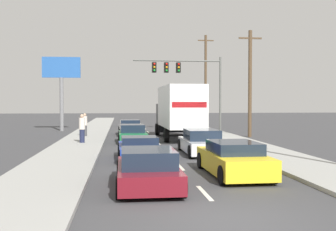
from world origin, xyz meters
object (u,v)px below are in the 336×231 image
object	(u,v)px
car_gray	(130,128)
pedestrian_mid_block	(85,125)
car_green	(132,134)
utility_pole_far	(206,80)
box_truck	(179,109)
utility_pole_mid	(250,82)
car_maroon	(148,169)
pedestrian_near_corner	(82,128)
car_white	(202,143)
traffic_signal_mast	(181,73)
car_blue	(139,149)
roadside_billboard	(61,79)
car_yellow	(233,159)

from	to	relation	value
car_gray	pedestrian_mid_block	bearing A→B (deg)	-146.95
car_green	utility_pole_far	bearing A→B (deg)	64.05
box_truck	utility_pole_mid	xyz separation A→B (m)	(5.75, 1.21, 2.06)
utility_pole_mid	utility_pole_far	world-z (taller)	utility_pole_far
utility_pole_far	car_maroon	bearing A→B (deg)	-104.96
car_maroon	pedestrian_mid_block	world-z (taller)	pedestrian_mid_block
pedestrian_near_corner	utility_pole_mid	bearing A→B (deg)	19.52
car_white	utility_pole_mid	xyz separation A→B (m)	(5.75, 9.76, 3.67)
utility_pole_mid	pedestrian_mid_block	bearing A→B (deg)	176.69
traffic_signal_mast	pedestrian_mid_block	size ratio (longest dim) A/B	4.90
car_blue	pedestrian_mid_block	xyz separation A→B (m)	(-3.57, 12.28, 0.49)
utility_pole_far	roadside_billboard	bearing A→B (deg)	-157.75
car_green	traffic_signal_mast	xyz separation A→B (m)	(4.92, 10.89, 4.92)
car_maroon	car_white	world-z (taller)	car_white
utility_pole_mid	pedestrian_mid_block	world-z (taller)	utility_pole_mid
car_blue	box_truck	bearing A→B (deg)	72.12
car_green	box_truck	xyz separation A→B (m)	(3.42, 2.01, 1.64)
car_yellow	pedestrian_near_corner	world-z (taller)	pedestrian_near_corner
pedestrian_near_corner	pedestrian_mid_block	bearing A→B (deg)	93.05
car_gray	car_maroon	bearing A→B (deg)	-89.75
utility_pole_far	pedestrian_near_corner	distance (m)	23.08
utility_pole_mid	pedestrian_mid_block	xyz separation A→B (m)	(-12.66, 0.73, -3.26)
traffic_signal_mast	utility_pole_far	distance (m)	8.16
car_yellow	pedestrian_mid_block	xyz separation A→B (m)	(-6.83, 16.82, 0.41)
car_maroon	traffic_signal_mast	distance (m)	26.40
pedestrian_near_corner	pedestrian_mid_block	distance (m)	5.13
traffic_signal_mast	car_green	bearing A→B (deg)	-114.33
car_maroon	roadside_billboard	world-z (taller)	roadside_billboard
car_green	utility_pole_far	xyz separation A→B (m)	(8.80, 18.07, 4.74)
car_green	utility_pole_far	world-z (taller)	utility_pole_far
box_truck	car_green	bearing A→B (deg)	-149.57
utility_pole_far	pedestrian_mid_block	xyz separation A→B (m)	(-12.29, -14.12, -4.29)
box_truck	car_yellow	world-z (taller)	box_truck
car_blue	pedestrian_mid_block	bearing A→B (deg)	106.22
car_green	utility_pole_far	size ratio (longest dim) A/B	0.40
car_maroon	pedestrian_near_corner	xyz separation A→B (m)	(-3.29, 13.42, 0.47)
roadside_billboard	pedestrian_near_corner	size ratio (longest dim) A/B	3.87
car_blue	traffic_signal_mast	xyz separation A→B (m)	(4.84, 19.23, 4.97)
utility_pole_far	car_white	bearing A→B (deg)	-102.33
car_gray	car_green	world-z (taller)	car_gray
car_blue	pedestrian_mid_block	world-z (taller)	pedestrian_mid_block
car_white	roadside_billboard	size ratio (longest dim) A/B	0.64
traffic_signal_mast	pedestrian_near_corner	size ratio (longest dim) A/B	4.70
box_truck	pedestrian_near_corner	distance (m)	7.45
car_maroon	pedestrian_mid_block	bearing A→B (deg)	100.87
car_blue	utility_pole_mid	world-z (taller)	utility_pole_mid
roadside_billboard	pedestrian_mid_block	world-z (taller)	roadside_billboard
car_green	car_blue	world-z (taller)	car_green
car_gray	pedestrian_mid_block	xyz separation A→B (m)	(-3.47, -2.26, 0.42)
car_white	pedestrian_near_corner	world-z (taller)	pedestrian_near_corner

